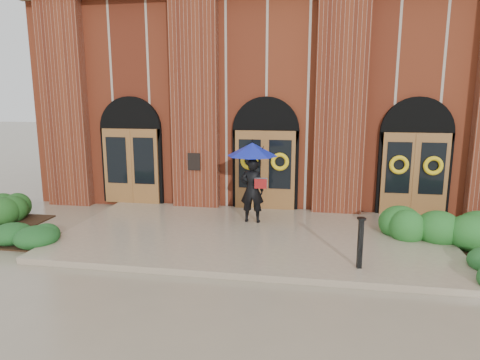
# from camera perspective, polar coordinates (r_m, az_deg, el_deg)

# --- Properties ---
(ground) EXTENTS (90.00, 90.00, 0.00)m
(ground) POSITION_cam_1_polar(r_m,az_deg,el_deg) (11.31, 1.69, -8.04)
(ground) COLOR gray
(ground) RESTS_ON ground
(landing) EXTENTS (10.00, 5.30, 0.15)m
(landing) POSITION_cam_1_polar(r_m,az_deg,el_deg) (11.42, 1.80, -7.44)
(landing) COLOR tan
(landing) RESTS_ON ground
(church_building) EXTENTS (16.20, 12.53, 7.00)m
(church_building) POSITION_cam_1_polar(r_m,az_deg,el_deg) (19.41, 5.47, 10.50)
(church_building) COLOR maroon
(church_building) RESTS_ON ground
(man_with_umbrella) EXTENTS (1.45, 1.45, 2.29)m
(man_with_umbrella) POSITION_cam_1_polar(r_m,az_deg,el_deg) (12.03, 1.66, 1.75)
(man_with_umbrella) COLOR black
(man_with_umbrella) RESTS_ON landing
(metal_post) EXTENTS (0.17, 0.17, 1.10)m
(metal_post) POSITION_cam_1_polar(r_m,az_deg,el_deg) (9.35, 15.75, -7.93)
(metal_post) COLOR black
(metal_post) RESTS_ON landing
(hedge_wall_right) EXTENTS (3.26, 1.30, 0.84)m
(hedge_wall_right) POSITION_cam_1_polar(r_m,az_deg,el_deg) (12.14, 27.31, -5.89)
(hedge_wall_right) COLOR #215E21
(hedge_wall_right) RESTS_ON ground
(hedge_front_left) EXTENTS (1.42, 1.22, 0.50)m
(hedge_front_left) POSITION_cam_1_polar(r_m,az_deg,el_deg) (12.21, -25.07, -6.42)
(hedge_front_left) COLOR #18481B
(hedge_front_left) RESTS_ON ground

